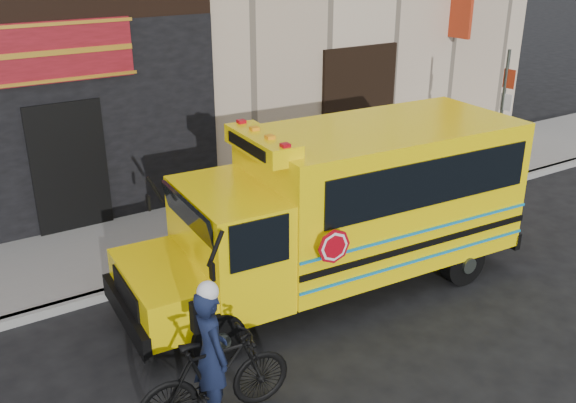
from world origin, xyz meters
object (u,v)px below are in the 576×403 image
at_px(sign_pole, 502,117).
at_px(bicycle, 215,378).
at_px(school_bus, 348,203).
at_px(cyclist, 211,357).

distance_m(sign_pole, bicycle, 9.61).
height_order(school_bus, cyclist, school_bus).
relative_size(bicycle, cyclist, 1.13).
bearing_deg(bicycle, cyclist, 10.75).
relative_size(sign_pole, bicycle, 1.68).
xyz_separation_m(school_bus, bicycle, (-3.41, -1.83, -0.91)).
height_order(bicycle, cyclist, cyclist).
bearing_deg(cyclist, school_bus, -61.81).
relative_size(school_bus, bicycle, 3.53).
xyz_separation_m(sign_pole, bicycle, (-8.91, -3.38, -1.24)).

